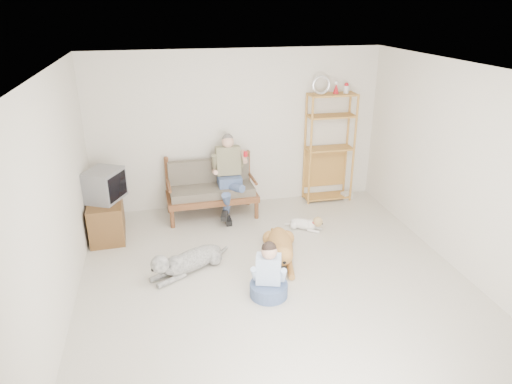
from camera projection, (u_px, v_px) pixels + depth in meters
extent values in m
plane|color=silver|center=(277.00, 286.00, 5.86)|extent=(5.50, 5.50, 0.00)
plane|color=white|center=(282.00, 72.00, 4.82)|extent=(5.50, 5.50, 0.00)
plane|color=beige|center=(238.00, 130.00, 7.82)|extent=(5.00, 0.00, 5.00)
plane|color=beige|center=(394.00, 351.00, 2.87)|extent=(5.00, 0.00, 5.00)
plane|color=beige|center=(53.00, 209.00, 4.85)|extent=(0.00, 5.50, 5.50)
plane|color=beige|center=(468.00, 173.00, 5.84)|extent=(0.00, 5.50, 5.50)
cube|color=brown|center=(212.00, 196.00, 7.69)|extent=(1.52, 0.75, 0.10)
cube|color=#695F50|center=(212.00, 190.00, 7.65)|extent=(1.40, 0.64, 0.13)
cube|color=#695F50|center=(209.00, 172.00, 7.77)|extent=(1.38, 0.16, 0.45)
cylinder|color=brown|center=(209.00, 160.00, 7.75)|extent=(1.40, 0.09, 0.05)
cylinder|color=brown|center=(172.00, 219.00, 7.36)|extent=(0.07, 0.07, 0.30)
cylinder|color=brown|center=(169.00, 186.00, 7.78)|extent=(0.07, 0.07, 0.95)
cylinder|color=brown|center=(256.00, 211.00, 7.64)|extent=(0.07, 0.07, 0.30)
cylinder|color=brown|center=(249.00, 180.00, 8.05)|extent=(0.07, 0.07, 0.95)
cube|color=#4D638E|center=(229.00, 181.00, 7.66)|extent=(0.38, 0.36, 0.19)
cube|color=gray|center=(228.00, 160.00, 7.62)|extent=(0.40, 0.27, 0.50)
sphere|color=tan|center=(228.00, 142.00, 7.46)|extent=(0.20, 0.20, 0.20)
sphere|color=#57514D|center=(228.00, 139.00, 7.47)|extent=(0.18, 0.18, 0.18)
cylinder|color=red|center=(245.00, 154.00, 7.42)|extent=(0.07, 0.07, 0.09)
cube|color=#B67D39|center=(333.00, 95.00, 7.74)|extent=(0.83, 0.34, 0.03)
torus|color=silver|center=(321.00, 85.00, 7.64)|extent=(0.33, 0.05, 0.33)
cone|color=red|center=(336.00, 89.00, 7.72)|extent=(0.11, 0.11, 0.17)
cylinder|color=#B67D39|center=(311.00, 153.00, 7.89)|extent=(0.04, 0.04, 1.95)
cylinder|color=#B67D39|center=(305.00, 147.00, 8.17)|extent=(0.04, 0.04, 1.95)
cylinder|color=#B67D39|center=(354.00, 150.00, 8.05)|extent=(0.04, 0.04, 1.95)
cylinder|color=#B67D39|center=(347.00, 145.00, 8.33)|extent=(0.04, 0.04, 1.95)
cube|color=silver|center=(347.00, 195.00, 8.48)|extent=(0.21, 0.18, 0.12)
cube|color=brown|center=(107.00, 218.00, 7.03)|extent=(0.54, 0.92, 0.60)
cube|color=brown|center=(89.00, 226.00, 6.78)|extent=(0.04, 0.40, 0.50)
cube|color=brown|center=(92.00, 214.00, 7.18)|extent=(0.04, 0.40, 0.50)
cube|color=slate|center=(104.00, 185.00, 6.86)|extent=(0.66, 0.71, 0.47)
cube|color=black|center=(117.00, 186.00, 6.81)|extent=(0.23, 0.44, 0.38)
cube|color=silver|center=(168.00, 193.00, 7.96)|extent=(0.12, 0.02, 0.08)
ellipsoid|color=#A46B39|center=(280.00, 245.00, 6.54)|extent=(0.53, 1.04, 0.31)
sphere|color=#A46B39|center=(282.00, 255.00, 6.25)|extent=(0.31, 0.31, 0.31)
sphere|color=#A46B39|center=(284.00, 255.00, 5.97)|extent=(0.25, 0.25, 0.25)
ellipsoid|color=#A46B39|center=(284.00, 261.00, 5.88)|extent=(0.14, 0.19, 0.09)
cylinder|color=#A46B39|center=(277.00, 235.00, 7.03)|extent=(0.11, 0.40, 0.05)
ellipsoid|color=#A46B39|center=(277.00, 255.00, 5.99)|extent=(0.07, 0.09, 0.12)
ellipsoid|color=#A46B39|center=(290.00, 254.00, 6.00)|extent=(0.07, 0.09, 0.12)
ellipsoid|color=silver|center=(193.00, 260.00, 6.21)|extent=(0.96, 0.74, 0.28)
sphere|color=silver|center=(176.00, 266.00, 6.03)|extent=(0.28, 0.28, 0.28)
sphere|color=silver|center=(160.00, 264.00, 5.83)|extent=(0.24, 0.24, 0.24)
ellipsoid|color=silver|center=(153.00, 269.00, 5.77)|extent=(0.20, 0.18, 0.09)
cylinder|color=silver|center=(220.00, 253.00, 6.53)|extent=(0.27, 0.31, 0.04)
ellipsoid|color=silver|center=(158.00, 261.00, 5.91)|extent=(0.09, 0.09, 0.12)
ellipsoid|color=silver|center=(165.00, 266.00, 5.79)|extent=(0.09, 0.09, 0.12)
ellipsoid|color=white|center=(303.00, 224.00, 7.33)|extent=(0.47, 0.42, 0.17)
sphere|color=white|center=(311.00, 225.00, 7.27)|extent=(0.17, 0.17, 0.17)
sphere|color=tan|center=(318.00, 222.00, 7.21)|extent=(0.16, 0.16, 0.16)
ellipsoid|color=tan|center=(322.00, 223.00, 7.19)|extent=(0.13, 0.12, 0.06)
cylinder|color=white|center=(290.00, 224.00, 7.43)|extent=(0.18, 0.07, 0.03)
cone|color=tan|center=(316.00, 220.00, 7.15)|extent=(0.05, 0.05, 0.05)
cone|color=tan|center=(318.00, 217.00, 7.24)|extent=(0.05, 0.05, 0.05)
torus|color=red|center=(316.00, 222.00, 7.22)|extent=(0.15, 0.15, 0.02)
cylinder|color=#4D638E|center=(269.00, 289.00, 5.66)|extent=(0.47, 0.47, 0.17)
cube|color=silver|center=(269.00, 269.00, 5.57)|extent=(0.35, 0.27, 0.37)
sphere|color=tan|center=(269.00, 252.00, 5.45)|extent=(0.19, 0.19, 0.19)
sphere|color=black|center=(269.00, 249.00, 5.45)|extent=(0.18, 0.18, 0.18)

